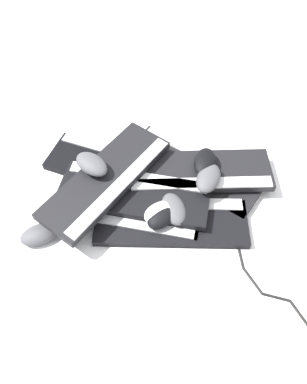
{
  "coord_description": "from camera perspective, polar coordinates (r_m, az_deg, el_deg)",
  "views": [
    {
      "loc": [
        0.56,
        -0.34,
        0.95
      ],
      "look_at": [
        -0.0,
        -0.06,
        0.04
      ],
      "focal_mm": 35.0,
      "sensor_mm": 36.0,
      "label": 1
    }
  ],
  "objects": [
    {
      "name": "mouse_3",
      "position": [
        1.11,
        -16.95,
        -6.14
      ],
      "size": [
        0.07,
        0.11,
        0.04
      ],
      "primitive_type": "ellipsoid",
      "rotation": [
        0.0,
        0.0,
        4.66
      ],
      "color": "#4C4C51",
      "rests_on": "ground"
    },
    {
      "name": "mouse_2",
      "position": [
        1.06,
        1.44,
        -3.47
      ],
      "size": [
        0.1,
        0.13,
        0.04
      ],
      "primitive_type": "ellipsoid",
      "rotation": [
        0.0,
        0.0,
        5.11
      ],
      "color": "black",
      "rests_on": "keyboard_0"
    },
    {
      "name": "keyboard_2",
      "position": [
        1.21,
        -5.85,
        3.7
      ],
      "size": [
        0.42,
        0.41,
        0.03
      ],
      "color": "black",
      "rests_on": "ground"
    },
    {
      "name": "mouse_0",
      "position": [
        1.1,
        8.37,
        2.09
      ],
      "size": [
        0.12,
        0.13,
        0.04
      ],
      "primitive_type": "ellipsoid",
      "rotation": [
        0.0,
        0.0,
        2.29
      ],
      "color": "#4C4C51",
      "rests_on": "keyboard_5"
    },
    {
      "name": "keyboard_5",
      "position": [
        1.16,
        7.01,
        3.05
      ],
      "size": [
        0.32,
        0.46,
        0.03
      ],
      "color": "black",
      "rests_on": "keyboard_1"
    },
    {
      "name": "mouse_1",
      "position": [
        1.1,
        -9.39,
        4.21
      ],
      "size": [
        0.13,
        0.1,
        0.04
      ],
      "primitive_type": "ellipsoid",
      "rotation": [
        0.0,
        0.0,
        3.54
      ],
      "color": "#4C4C51",
      "rests_on": "keyboard_6"
    },
    {
      "name": "keyboard_1",
      "position": [
        1.2,
        5.95,
        3.42
      ],
      "size": [
        0.46,
        0.34,
        0.03
      ],
      "color": "black",
      "rests_on": "ground"
    },
    {
      "name": "keyboard_4",
      "position": [
        1.1,
        -2.93,
        -0.32
      ],
      "size": [
        0.39,
        0.44,
        0.03
      ],
      "color": "black",
      "rests_on": "keyboard_3"
    },
    {
      "name": "keyboard_0",
      "position": [
        1.09,
        2.69,
        -4.53
      ],
      "size": [
        0.34,
        0.46,
        0.03
      ],
      "color": "black",
      "rests_on": "ground"
    },
    {
      "name": "mouse_5",
      "position": [
        1.14,
        7.84,
        4.53
      ],
      "size": [
        0.13,
        0.12,
        0.04
      ],
      "primitive_type": "ellipsoid",
      "rotation": [
        0.0,
        0.0,
        5.62
      ],
      "color": "black",
      "rests_on": "keyboard_5"
    },
    {
      "name": "mouse_4",
      "position": [
        1.06,
        1.28,
        -3.03
      ],
      "size": [
        0.07,
        0.11,
        0.04
      ],
      "primitive_type": "ellipsoid",
      "rotation": [
        0.0,
        0.0,
        4.7
      ],
      "color": "silver",
      "rests_on": "keyboard_0"
    },
    {
      "name": "keyboard_3",
      "position": [
        1.11,
        -4.11,
        -2.47
      ],
      "size": [
        0.39,
        0.44,
        0.03
      ],
      "color": "black",
      "rests_on": "ground"
    },
    {
      "name": "mouse_6",
      "position": [
        1.07,
        3.11,
        -2.59
      ],
      "size": [
        0.12,
        0.08,
        0.04
      ],
      "primitive_type": "ellipsoid",
      "rotation": [
        0.0,
        0.0,
        6.1
      ],
      "color": "#4C4C51",
      "rests_on": "keyboard_0"
    },
    {
      "name": "ground_plane",
      "position": [
        1.15,
        2.54,
        -0.41
      ],
      "size": [
        3.2,
        3.2,
        0.0
      ],
      "primitive_type": "plane",
      "color": "white"
    },
    {
      "name": "keyboard_6",
      "position": [
        1.11,
        -7.16,
        2.0
      ],
      "size": [
        0.33,
        0.46,
        0.03
      ],
      "color": "black",
      "rests_on": "keyboard_4"
    }
  ]
}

